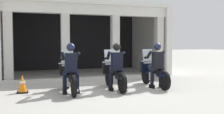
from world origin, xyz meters
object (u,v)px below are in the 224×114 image
Objects in this scene: motorcycle_left at (70,76)px; motorcycle_center at (114,74)px; police_officer_right at (157,61)px; traffic_cone_flank at (22,84)px; motorcycle_right at (153,73)px; police_officer_center at (117,62)px; police_officer_left at (71,64)px.

motorcycle_center is (1.52, 0.03, 0.00)m from motorcycle_left.
police_officer_right reaches higher than motorcycle_center.
motorcycle_center is at bearing -5.28° from traffic_cone_flank.
motorcycle_left is 3.05m from motorcycle_right.
police_officer_center is 1.62m from motorcycle_right.
motorcycle_center is 1.00× the size of motorcycle_right.
traffic_cone_flank is (-1.45, 0.30, -0.21)m from motorcycle_left.
police_officer_center is at bearing -171.51° from motorcycle_right.
traffic_cone_flank is at bearing 170.37° from motorcycle_center.
motorcycle_left is at bearing 178.04° from motorcycle_right.
police_officer_left reaches higher than traffic_cone_flank.
motorcycle_left is 3.46× the size of traffic_cone_flank.
motorcycle_right is (3.05, 0.06, 0.00)m from motorcycle_left.
police_officer_right is (3.05, -0.23, 0.44)m from motorcycle_left.
police_officer_left reaches higher than motorcycle_center.
police_officer_center is (-0.00, -0.28, 0.44)m from motorcycle_center.
motorcycle_right is at bearing -3.31° from motorcycle_center.
police_officer_right is at bearing -3.31° from police_officer_center.
police_officer_left is 1.62m from motorcycle_center.
police_officer_left is 2.69× the size of traffic_cone_flank.
motorcycle_right is 4.51m from traffic_cone_flank.
motorcycle_right is (1.52, 0.03, 0.00)m from motorcycle_center.
motorcycle_left and motorcycle_center have the same top height.
motorcycle_left is 1.29× the size of police_officer_right.
motorcycle_right is (1.53, 0.31, -0.44)m from police_officer_center.
motorcycle_center and motorcycle_right have the same top height.
police_officer_right is (3.05, 0.06, 0.00)m from police_officer_left.
police_officer_left reaches higher than motorcycle_left.
police_officer_right reaches higher than motorcycle_left.
motorcycle_center is 3.46× the size of traffic_cone_flank.
police_officer_center is at bearing -5.01° from police_officer_left.
traffic_cone_flank is (-2.97, 0.27, -0.21)m from motorcycle_center.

